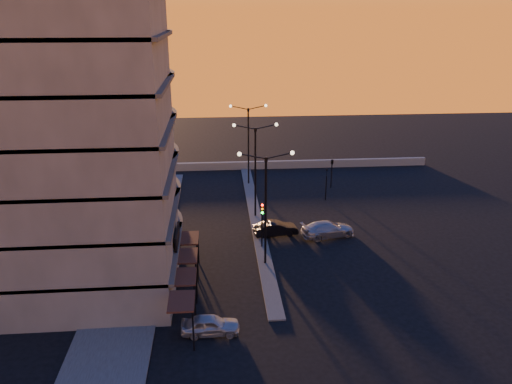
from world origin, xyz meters
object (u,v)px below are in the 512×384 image
object	(u,v)px
traffic_light_main	(262,218)
car_sedan	(276,228)
car_wagon	(328,229)
streetlamp_mid	(255,163)
car_hatchback	(211,325)

from	to	relation	value
traffic_light_main	car_sedan	world-z (taller)	traffic_light_main
traffic_light_main	car_wagon	distance (m)	6.87
streetlamp_mid	traffic_light_main	distance (m)	7.62
car_sedan	car_wagon	bearing A→B (deg)	-105.97
car_hatchback	traffic_light_main	bearing A→B (deg)	-19.77
traffic_light_main	car_hatchback	distance (m)	12.83
traffic_light_main	car_sedan	size ratio (longest dim) A/B	1.05
car_hatchback	car_sedan	world-z (taller)	car_sedan
car_sedan	car_hatchback	bearing A→B (deg)	149.75
streetlamp_mid	car_sedan	distance (m)	6.85
traffic_light_main	car_wagon	xyz separation A→B (m)	(6.22, 1.94, -2.17)
traffic_light_main	car_sedan	bearing A→B (deg)	60.05
streetlamp_mid	car_wagon	distance (m)	9.45
traffic_light_main	car_wagon	size ratio (longest dim) A/B	0.86
car_wagon	streetlamp_mid	bearing A→B (deg)	37.97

